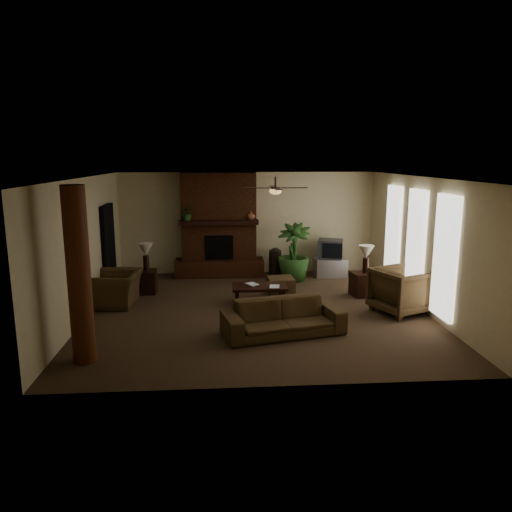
{
  "coord_description": "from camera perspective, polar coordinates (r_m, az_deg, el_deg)",
  "views": [
    {
      "loc": [
        -0.76,
        -9.85,
        3.21
      ],
      "look_at": [
        0.0,
        0.4,
        1.1
      ],
      "focal_mm": 34.04,
      "sensor_mm": 36.0,
      "label": 1
    }
  ],
  "objects": [
    {
      "name": "windows",
      "position": [
        11.05,
        18.23,
        1.33
      ],
      "size": [
        0.08,
        3.65,
        2.35
      ],
      "color": "white",
      "rests_on": "ground"
    },
    {
      "name": "lamp_right",
      "position": [
        11.52,
        12.83,
        0.26
      ],
      "size": [
        0.44,
        0.44,
        0.65
      ],
      "color": "#301D15",
      "rests_on": "side_table_right"
    },
    {
      "name": "floor_vase",
      "position": [
        13.3,
        2.26,
        -0.46
      ],
      "size": [
        0.34,
        0.34,
        0.77
      ],
      "color": "black",
      "rests_on": "ground"
    },
    {
      "name": "coffee_table",
      "position": [
        10.7,
        0.41,
        -3.77
      ],
      "size": [
        1.2,
        0.7,
        0.43
      ],
      "color": "black",
      "rests_on": "ground"
    },
    {
      "name": "lamp_left",
      "position": [
        11.8,
        -12.83,
        0.52
      ],
      "size": [
        0.4,
        0.4,
        0.65
      ],
      "color": "#301D15",
      "rests_on": "side_table_left"
    },
    {
      "name": "book_a",
      "position": [
        10.63,
        -0.94,
        -2.75
      ],
      "size": [
        0.2,
        0.13,
        0.29
      ],
      "primitive_type": "imported",
      "rotation": [
        0.0,
        0.0,
        0.54
      ],
      "color": "#999999",
      "rests_on": "coffee_table"
    },
    {
      "name": "side_table_left",
      "position": [
        11.91,
        -12.84,
        -2.96
      ],
      "size": [
        0.51,
        0.51,
        0.55
      ],
      "primitive_type": "cube",
      "rotation": [
        0.0,
        0.0,
        0.01
      ],
      "color": "black",
      "rests_on": "ground"
    },
    {
      "name": "sofa",
      "position": [
        8.92,
        3.22,
        -6.56
      ],
      "size": [
        2.29,
        1.12,
        0.86
      ],
      "primitive_type": "imported",
      "rotation": [
        0.0,
        0.0,
        0.23
      ],
      "color": "#4D3A21",
      "rests_on": "ground"
    },
    {
      "name": "mantel_plant",
      "position": [
        12.89,
        -8.05,
        4.87
      ],
      "size": [
        0.45,
        0.48,
        0.33
      ],
      "primitive_type": "imported",
      "rotation": [
        0.0,
        0.0,
        0.18
      ],
      "color": "#2B5321",
      "rests_on": "fireplace"
    },
    {
      "name": "armchair_right",
      "position": [
        10.54,
        16.76,
        -3.66
      ],
      "size": [
        1.28,
        1.32,
        1.05
      ],
      "primitive_type": "imported",
      "rotation": [
        0.0,
        0.0,
        1.97
      ],
      "color": "#4D3A21",
      "rests_on": "ground"
    },
    {
      "name": "doorway",
      "position": [
        12.14,
        -16.92,
        0.85
      ],
      "size": [
        0.1,
        1.0,
        2.1
      ],
      "primitive_type": "cube",
      "color": "black",
      "rests_on": "ground"
    },
    {
      "name": "book_b",
      "position": [
        10.52,
        1.61,
        -2.9
      ],
      "size": [
        0.21,
        0.05,
        0.29
      ],
      "primitive_type": "imported",
      "rotation": [
        0.0,
        0.0,
        -0.14
      ],
      "color": "#999999",
      "rests_on": "coffee_table"
    },
    {
      "name": "ceiling_fan",
      "position": [
        10.23,
        2.3,
        7.79
      ],
      "size": [
        1.35,
        1.35,
        0.37
      ],
      "color": "#301D15",
      "rests_on": "ceiling"
    },
    {
      "name": "log_column",
      "position": [
        7.97,
        -20.09,
        -2.23
      ],
      "size": [
        0.36,
        0.36,
        2.8
      ],
      "primitive_type": "cylinder",
      "color": "#602F18",
      "rests_on": "ground"
    },
    {
      "name": "side_table_right",
      "position": [
        11.65,
        12.44,
        -3.26
      ],
      "size": [
        0.57,
        0.57,
        0.55
      ],
      "primitive_type": "cube",
      "rotation": [
        0.0,
        0.0,
        0.16
      ],
      "color": "black",
      "rests_on": "ground"
    },
    {
      "name": "mantel_vase",
      "position": [
        12.97,
        -0.59,
        4.78
      ],
      "size": [
        0.23,
        0.24,
        0.22
      ],
      "primitive_type": "imported",
      "rotation": [
        0.0,
        0.0,
        -0.05
      ],
      "color": "#98583C",
      "rests_on": "fireplace"
    },
    {
      "name": "armchair_left",
      "position": [
        11.08,
        -16.07,
        -3.07
      ],
      "size": [
        0.8,
        1.16,
        0.98
      ],
      "primitive_type": "imported",
      "rotation": [
        0.0,
        0.0,
        -1.64
      ],
      "color": "#4D3A21",
      "rests_on": "ground"
    },
    {
      "name": "tv",
      "position": [
        13.25,
        8.71,
        0.81
      ],
      "size": [
        0.77,
        0.69,
        0.52
      ],
      "color": "#38383B",
      "rests_on": "tv_stand"
    },
    {
      "name": "room_shell",
      "position": [
        10.04,
        0.17,
        1.22
      ],
      "size": [
        7.0,
        7.0,
        7.0
      ],
      "color": "#4E3927",
      "rests_on": "ground"
    },
    {
      "name": "floor_plant",
      "position": [
        12.79,
        4.4,
        -1.02
      ],
      "size": [
        1.26,
        1.7,
        0.85
      ],
      "primitive_type": "imported",
      "rotation": [
        0.0,
        0.0,
        -0.3
      ],
      "color": "#2B5321",
      "rests_on": "ground"
    },
    {
      "name": "tv_stand",
      "position": [
        13.36,
        8.7,
        -1.33
      ],
      "size": [
        0.87,
        0.54,
        0.5
      ],
      "primitive_type": "cube",
      "rotation": [
        0.0,
        0.0,
        0.05
      ],
      "color": "#B9B9BB",
      "rests_on": "ground"
    },
    {
      "name": "fireplace",
      "position": [
        13.23,
        -4.36,
        2.63
      ],
      "size": [
        2.4,
        0.7,
        2.8
      ],
      "color": "#542B16",
      "rests_on": "ground"
    },
    {
      "name": "ottoman",
      "position": [
        11.54,
        2.93,
        -3.53
      ],
      "size": [
        0.63,
        0.63,
        0.4
      ],
      "primitive_type": "cube",
      "rotation": [
        0.0,
        0.0,
        0.06
      ],
      "color": "#4D3A21",
      "rests_on": "ground"
    }
  ]
}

